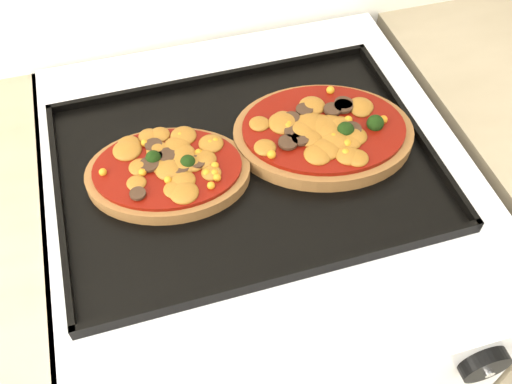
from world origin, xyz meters
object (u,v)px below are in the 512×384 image
object	(u,v)px
baking_tray	(246,164)
pizza_right	(323,131)
stove	(257,312)
pizza_left	(168,171)

from	to	relation	value
baking_tray	pizza_right	bearing A→B (deg)	6.24
stove	pizza_left	distance (m)	0.50
stove	pizza_right	world-z (taller)	pizza_right
baking_tray	pizza_right	size ratio (longest dim) A/B	2.01
stove	pizza_right	size ratio (longest dim) A/B	3.60
baking_tray	pizza_left	bearing A→B (deg)	176.77
pizza_left	pizza_right	xyz separation A→B (m)	(0.22, 0.01, 0.00)
baking_tray	pizza_left	size ratio (longest dim) A/B	2.32
stove	pizza_left	size ratio (longest dim) A/B	4.16
pizza_right	stove	bearing A→B (deg)	-175.15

